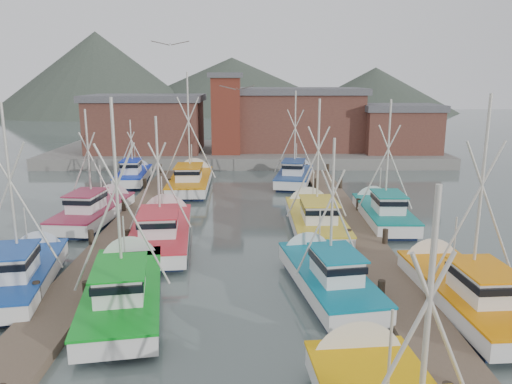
{
  "coord_description": "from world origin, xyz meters",
  "views": [
    {
      "loc": [
        0.72,
        -20.87,
        9.24
      ],
      "look_at": [
        0.98,
        8.02,
        2.6
      ],
      "focal_mm": 35.0,
      "sensor_mm": 36.0,
      "label": 1
    }
  ],
  "objects_px": {
    "boat_8": "(162,230)",
    "boat_12": "(191,180)",
    "boat_4": "(125,288)",
    "lookout_tower": "(226,113)"
  },
  "relations": [
    {
      "from": "lookout_tower",
      "to": "boat_8",
      "type": "height_order",
      "value": "lookout_tower"
    },
    {
      "from": "boat_4",
      "to": "boat_12",
      "type": "distance_m",
      "value": 22.41
    },
    {
      "from": "boat_8",
      "to": "boat_12",
      "type": "height_order",
      "value": "boat_12"
    },
    {
      "from": "boat_8",
      "to": "boat_12",
      "type": "xyz_separation_m",
      "value": [
        -0.0,
        14.32,
        0.01
      ]
    },
    {
      "from": "boat_4",
      "to": "boat_8",
      "type": "bearing_deg",
      "value": 79.38
    },
    {
      "from": "lookout_tower",
      "to": "boat_4",
      "type": "bearing_deg",
      "value": -94.27
    },
    {
      "from": "lookout_tower",
      "to": "boat_8",
      "type": "xyz_separation_m",
      "value": [
        -2.45,
        -26.4,
        -4.87
      ]
    },
    {
      "from": "boat_8",
      "to": "boat_12",
      "type": "distance_m",
      "value": 14.32
    },
    {
      "from": "boat_4",
      "to": "boat_12",
      "type": "height_order",
      "value": "boat_12"
    },
    {
      "from": "lookout_tower",
      "to": "boat_8",
      "type": "relative_size",
      "value": 0.83
    }
  ]
}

